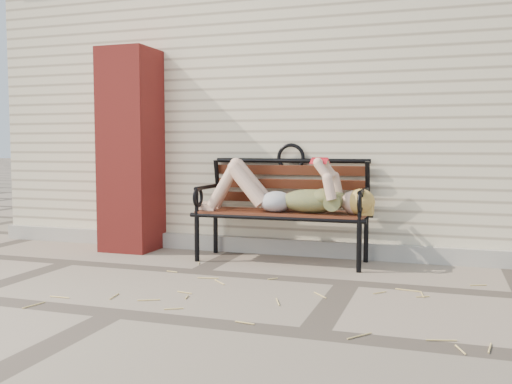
% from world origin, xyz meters
% --- Properties ---
extents(ground, '(80.00, 80.00, 0.00)m').
position_xyz_m(ground, '(0.00, 0.00, 0.00)').
color(ground, gray).
rests_on(ground, ground).
extents(house_wall, '(8.00, 4.00, 3.00)m').
position_xyz_m(house_wall, '(0.00, 3.00, 1.50)').
color(house_wall, beige).
rests_on(house_wall, ground).
extents(foundation_strip, '(8.00, 0.10, 0.15)m').
position_xyz_m(foundation_strip, '(0.00, 0.97, 0.07)').
color(foundation_strip, '#AFAC9E').
rests_on(foundation_strip, ground).
extents(brick_pillar, '(0.50, 0.50, 2.00)m').
position_xyz_m(brick_pillar, '(-2.30, 0.75, 1.00)').
color(brick_pillar, maroon).
rests_on(brick_pillar, ground).
extents(garden_bench, '(1.65, 0.66, 1.07)m').
position_xyz_m(garden_bench, '(-0.70, 0.72, 0.60)').
color(garden_bench, black).
rests_on(garden_bench, ground).
extents(reading_woman, '(1.56, 0.35, 0.49)m').
position_xyz_m(reading_woman, '(-0.69, 0.59, 0.64)').
color(reading_woman, '#092E3F').
rests_on(reading_woman, ground).
extents(straw_scatter, '(2.79, 1.66, 0.01)m').
position_xyz_m(straw_scatter, '(-0.41, -0.41, 0.01)').
color(straw_scatter, '#DEC06C').
rests_on(straw_scatter, ground).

